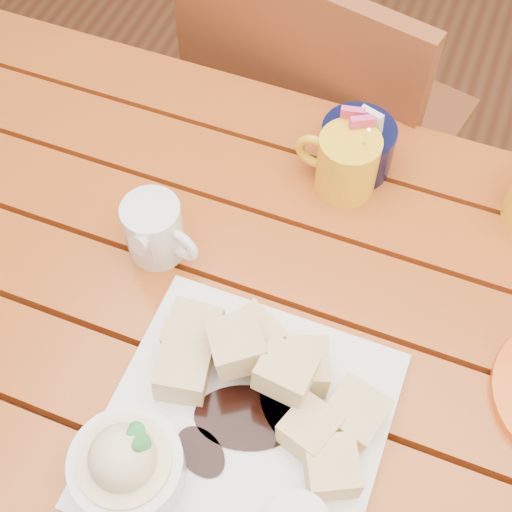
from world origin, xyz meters
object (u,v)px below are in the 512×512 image
at_px(dessert_plate, 221,432).
at_px(coffee_mug_left, 346,162).
at_px(table, 248,372).
at_px(chair_far, 318,131).

relative_size(dessert_plate, coffee_mug_left, 2.21).
relative_size(table, dessert_plate, 4.06).
bearing_deg(table, coffee_mug_left, 82.16).
xyz_separation_m(dessert_plate, chair_far, (-0.10, 0.69, -0.28)).
height_order(dessert_plate, coffee_mug_left, coffee_mug_left).
bearing_deg(coffee_mug_left, table, -92.65).
bearing_deg(dessert_plate, coffee_mug_left, 88.06).
bearing_deg(coffee_mug_left, dessert_plate, -86.75).
distance_m(dessert_plate, coffee_mug_left, 0.39).
distance_m(coffee_mug_left, chair_far, 0.44).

